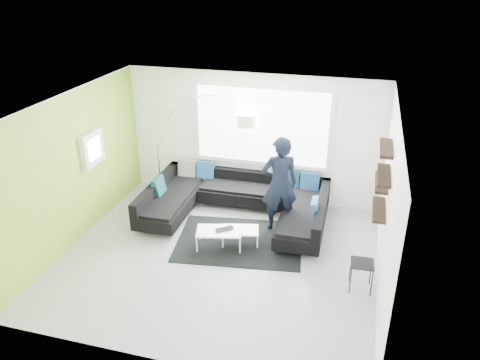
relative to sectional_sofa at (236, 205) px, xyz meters
The scene contains 9 objects.
ground 1.43m from the sectional_sofa, 87.16° to the right, with size 5.50×5.50×0.00m, color #949499.
room_shell 1.88m from the sectional_sofa, 84.83° to the right, with size 5.54×5.04×2.82m.
sectional_sofa is the anchor object (origin of this frame).
rug 0.90m from the sectional_sofa, 69.61° to the right, with size 2.34×1.70×0.01m, color black.
coffee_table 0.97m from the sectional_sofa, 80.97° to the right, with size 1.07×0.62×0.35m, color silver.
arc_lamp 2.12m from the sectional_sofa, 165.20° to the left, with size 2.23×0.90×2.37m, color silver, non-canonical shape.
side_table 3.02m from the sectional_sofa, 32.50° to the right, with size 0.36×0.36×0.50m, color black.
person 1.09m from the sectional_sofa, ahead, with size 0.82×0.69×1.93m, color black.
laptop 1.05m from the sectional_sofa, 84.62° to the right, with size 0.41×0.39×0.03m, color black.
Camera 1 is at (2.22, -6.69, 4.84)m, focal length 35.00 mm.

